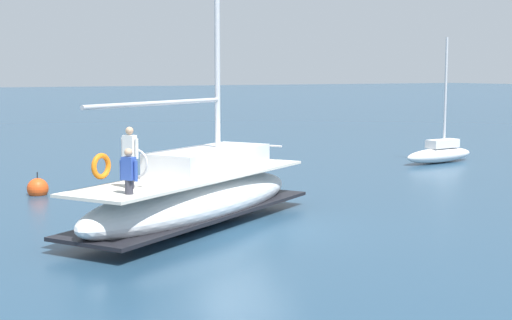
# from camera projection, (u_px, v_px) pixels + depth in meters

# --- Properties ---
(ground_plane) EXTENTS (400.00, 400.00, 0.00)m
(ground_plane) POSITION_uv_depth(u_px,v_px,m) (246.00, 229.00, 21.32)
(ground_plane) COLOR navy
(main_sailboat) EXTENTS (6.96, 9.48, 12.88)m
(main_sailboat) POSITION_uv_depth(u_px,v_px,m) (197.00, 194.00, 21.72)
(main_sailboat) COLOR silver
(main_sailboat) RESTS_ON ground
(moored_sloop_far) EXTENTS (1.64, 4.58, 6.08)m
(moored_sloop_far) POSITION_uv_depth(u_px,v_px,m) (440.00, 153.00, 36.77)
(moored_sloop_far) COLOR white
(moored_sloop_far) RESTS_ON ground
(mooring_buoy) EXTENTS (0.76, 0.76, 0.98)m
(mooring_buoy) POSITION_uv_depth(u_px,v_px,m) (38.00, 189.00, 27.17)
(mooring_buoy) COLOR #EA4C19
(mooring_buoy) RESTS_ON ground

